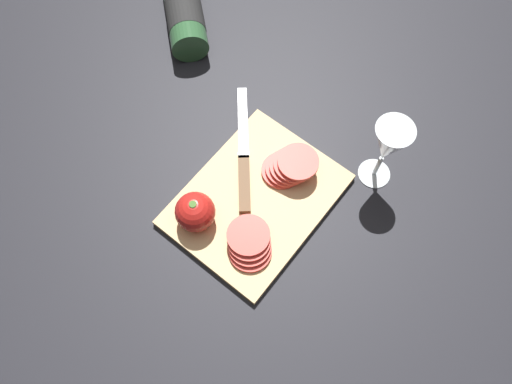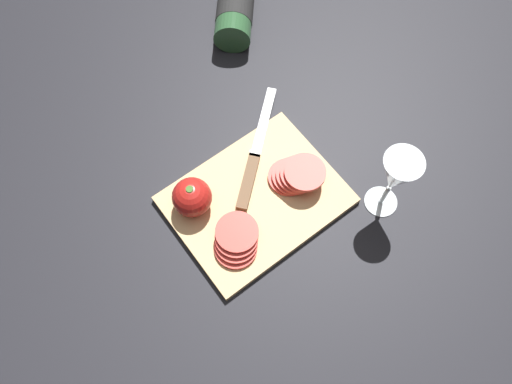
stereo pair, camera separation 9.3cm
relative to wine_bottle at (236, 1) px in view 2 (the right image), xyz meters
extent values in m
plane|color=black|center=(0.18, 0.40, -0.04)|extent=(3.00, 3.00, 0.00)
cube|color=tan|center=(0.25, 0.41, -0.03)|extent=(0.32, 0.25, 0.02)
cylinder|color=#2D5633|center=(0.01, 0.01, 0.00)|extent=(0.20, 0.21, 0.08)
cylinder|color=black|center=(0.02, 0.02, 0.00)|extent=(0.12, 0.12, 0.08)
cylinder|color=silver|center=(0.06, 0.56, -0.04)|extent=(0.06, 0.06, 0.00)
cylinder|color=silver|center=(0.06, 0.56, 0.00)|extent=(0.01, 0.01, 0.06)
cone|color=silver|center=(0.06, 0.56, 0.08)|extent=(0.07, 0.07, 0.10)
cone|color=beige|center=(0.06, 0.56, 0.05)|extent=(0.02, 0.02, 0.04)
sphere|color=red|center=(0.35, 0.35, 0.01)|extent=(0.08, 0.08, 0.08)
cylinder|color=#47702D|center=(0.35, 0.35, 0.05)|extent=(0.01, 0.01, 0.01)
cube|color=silver|center=(0.13, 0.28, -0.02)|extent=(0.14, 0.12, 0.00)
cube|color=silver|center=(0.20, 0.33, -0.02)|extent=(0.02, 0.02, 0.01)
cube|color=brown|center=(0.24, 0.37, -0.02)|extent=(0.11, 0.09, 0.01)
cylinder|color=#D63D33|center=(0.17, 0.41, -0.02)|extent=(0.08, 0.08, 0.01)
cylinder|color=#D63D33|center=(0.17, 0.42, -0.01)|extent=(0.08, 0.08, 0.01)
cylinder|color=#D63D33|center=(0.16, 0.42, 0.00)|extent=(0.08, 0.08, 0.01)
cylinder|color=#D63D33|center=(0.16, 0.43, 0.01)|extent=(0.08, 0.08, 0.01)
cylinder|color=#D63D33|center=(0.15, 0.43, 0.01)|extent=(0.08, 0.08, 0.01)
cylinder|color=#D63D33|center=(0.34, 0.47, -0.02)|extent=(0.08, 0.08, 0.01)
cylinder|color=#D63D33|center=(0.34, 0.46, -0.01)|extent=(0.08, 0.08, 0.01)
cylinder|color=#D63D33|center=(0.33, 0.45, 0.00)|extent=(0.08, 0.08, 0.01)
cylinder|color=#D63D33|center=(0.33, 0.45, 0.01)|extent=(0.08, 0.08, 0.01)
camera|label=1|loc=(0.54, 0.64, 0.86)|focal=35.00mm
camera|label=2|loc=(0.48, 0.70, 0.86)|focal=35.00mm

